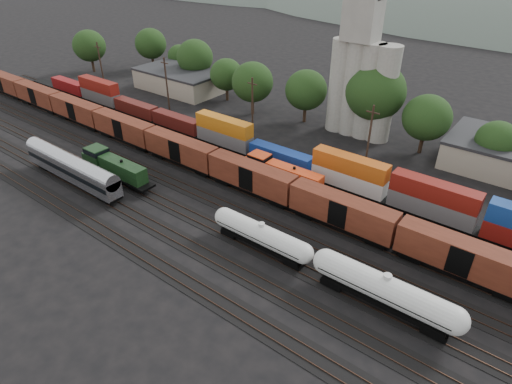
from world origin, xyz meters
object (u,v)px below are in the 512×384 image
Objects in this scene: tank_car_a at (261,235)px; passenger_coach at (71,167)px; orange_locomotive at (280,172)px; green_locomotive at (112,166)px; grain_silo at (362,79)px.

tank_car_a is 34.39m from passenger_coach.
tank_car_a is 16.84m from orange_locomotive.
tank_car_a is at bearing -62.93° from orange_locomotive.
tank_car_a is 0.68× the size of passenger_coach.
green_locomotive is 6.17m from passenger_coach.
green_locomotive is 30.46m from tank_car_a.
grain_silo reaches higher than passenger_coach.
tank_car_a is 0.94× the size of orange_locomotive.
orange_locomotive is (22.79, 15.00, -0.11)m from green_locomotive.
tank_car_a is 42.57m from grain_silo.
green_locomotive is 0.99× the size of orange_locomotive.
passenger_coach is 1.37× the size of orange_locomotive.
grain_silo reaches higher than green_locomotive.
green_locomotive is at bearing -119.57° from grain_silo.
passenger_coach reaches higher than tank_car_a.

